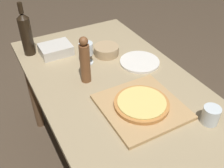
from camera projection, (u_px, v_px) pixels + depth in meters
name	position (u px, v px, depth m)	size (l,w,h in m)	color
dining_table	(126.00, 108.00, 1.38)	(0.81, 1.66, 0.75)	#9E8966
cutting_board	(141.00, 107.00, 1.24)	(0.36, 0.37, 0.02)	tan
pizza	(142.00, 103.00, 1.22)	(0.26, 0.26, 0.02)	#BC7A3D
wine_bottle	(26.00, 33.00, 1.55)	(0.07, 0.07, 0.32)	black
pepper_mill	(85.00, 61.00, 1.34)	(0.05, 0.05, 0.26)	brown
wine_glass	(86.00, 49.00, 1.50)	(0.08, 0.08, 0.13)	silver
small_bowl	(106.00, 50.00, 1.61)	(0.15, 0.15, 0.06)	tan
drinking_tumbler	(211.00, 115.00, 1.15)	(0.08, 0.08, 0.08)	silver
dinner_plate	(140.00, 62.00, 1.55)	(0.23, 0.23, 0.01)	silver
food_container	(56.00, 49.00, 1.62)	(0.19, 0.15, 0.06)	beige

